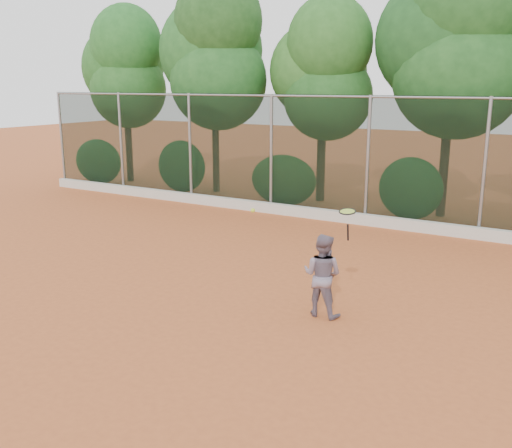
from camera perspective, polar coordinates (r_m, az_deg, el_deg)
The scene contains 7 objects.
ground at distance 10.16m, azimuth -2.89°, elevation -8.03°, with size 80.00×80.00×0.00m, color #B95A2B.
concrete_curb at distance 15.99m, azimuth 10.62°, elevation 0.47°, with size 24.00×0.20×0.30m, color beige.
tennis_player at distance 9.54m, azimuth 6.64°, elevation -5.10°, with size 0.68×0.53×1.40m, color slate.
chainlink_fence at distance 15.86m, azimuth 11.12°, elevation 6.62°, with size 24.09×0.09×3.50m.
foliage_backdrop at distance 17.81m, azimuth 12.01°, elevation 15.54°, with size 23.70×3.63×7.55m.
tennis_racket at distance 9.01m, azimuth 9.13°, elevation 1.00°, with size 0.29×0.29×0.52m.
tennis_ball_in_flight at distance 9.25m, azimuth -0.32°, elevation 1.37°, with size 0.07×0.07×0.07m.
Camera 1 is at (5.21, -7.86, 3.78)m, focal length 40.00 mm.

